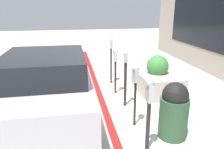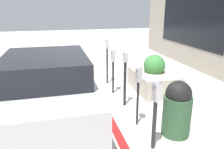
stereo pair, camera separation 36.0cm
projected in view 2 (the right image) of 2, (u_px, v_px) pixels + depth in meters
The scene contains 10 objects.
ground_plane at pixel (107, 108), 5.70m from camera, with size 40.00×40.00×0.00m, color beige.
curb_strip at pixel (104, 107), 5.68m from camera, with size 14.78×0.16×0.04m.
parking_meter_nearest at pixel (156, 103), 3.83m from camera, with size 0.18×0.15×1.36m.
parking_meter_second at pixel (138, 81), 4.61m from camera, with size 0.18×0.15×1.37m.
parking_meter_middle at pixel (125, 73), 5.60m from camera, with size 0.14×0.12×1.48m.
parking_meter_fourth at pixel (113, 62), 6.40m from camera, with size 0.17×0.15×1.37m.
parking_meter_farthest at pixel (107, 53), 7.24m from camera, with size 0.16×0.13×1.54m.
planter_box at pixel (154, 78), 6.80m from camera, with size 1.68×1.15×1.14m.
parked_car_front at pixel (48, 87), 4.83m from camera, with size 4.02×1.99×1.58m.
trash_bin at pixel (177, 108), 4.38m from camera, with size 0.57×0.57×1.16m.
Camera 2 is at (-5.04, 1.18, 2.54)m, focal length 35.00 mm.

